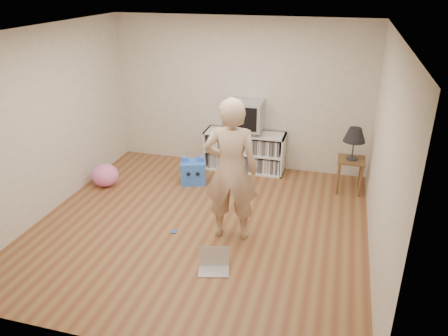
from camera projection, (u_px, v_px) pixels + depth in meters
name	position (u px, v px, depth m)	size (l,w,h in m)	color
ground	(201.00, 225.00, 6.08)	(4.50, 4.50, 0.00)	brown
walls	(198.00, 137.00, 5.56)	(4.52, 4.52, 2.60)	beige
ceiling	(196.00, 31.00, 5.03)	(4.50, 4.50, 0.01)	white
media_unit	(245.00, 151.00, 7.70)	(1.40, 0.45, 0.70)	white
dvd_deck	(245.00, 130.00, 7.53)	(0.45, 0.35, 0.07)	gray
crt_tv	(245.00, 115.00, 7.41)	(0.60, 0.53, 0.50)	#A1A1A6
side_table	(351.00, 167.00, 6.89)	(0.42, 0.42, 0.55)	brown
table_lamp	(355.00, 136.00, 6.68)	(0.34, 0.34, 0.52)	#333333
person	(231.00, 171.00, 5.47)	(0.69, 0.45, 1.89)	#CDAA8C
laptop	(214.00, 264.00, 5.16)	(0.41, 0.36, 0.25)	silver
playing_cards	(174.00, 232.00, 5.91)	(0.07, 0.09, 0.02)	#3E5EA7
plush_blue	(193.00, 172.00, 7.25)	(0.48, 0.43, 0.46)	blue
plush_pink	(105.00, 175.00, 7.16)	(0.43, 0.43, 0.36)	#FB75C8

